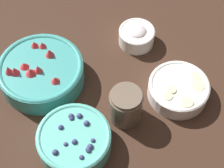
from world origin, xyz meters
TOP-DOWN VIEW (x-y plane):
  - ground_plane at (0.00, 0.00)m, footprint 4.00×4.00m
  - bowl_strawberries at (0.06, -0.07)m, footprint 0.24×0.24m
  - bowl_blueberries at (0.06, 0.16)m, footprint 0.18×0.18m
  - bowl_bananas at (-0.25, 0.14)m, footprint 0.17×0.17m
  - bowl_cream at (-0.24, -0.08)m, footprint 0.11×0.11m
  - jar_chocolate at (-0.09, 0.14)m, footprint 0.09×0.09m

SIDE VIEW (x-z plane):
  - ground_plane at x=0.00m, z-range 0.00..0.00m
  - bowl_bananas at x=-0.25m, z-range 0.00..0.05m
  - bowl_cream at x=-0.24m, z-range 0.00..0.06m
  - bowl_blueberries at x=0.06m, z-range 0.00..0.07m
  - bowl_strawberries at x=0.06m, z-range 0.00..0.08m
  - jar_chocolate at x=-0.09m, z-range 0.00..0.10m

